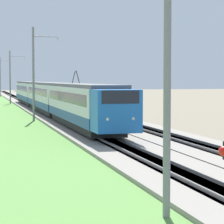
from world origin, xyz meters
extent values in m
cube|color=gray|center=(50.00, 0.00, 0.15)|extent=(240.00, 4.40, 0.30)
cube|color=gray|center=(50.00, -4.54, 0.15)|extent=(240.00, 4.40, 0.30)
cube|color=#4C4238|center=(50.00, 0.00, 0.15)|extent=(240.00, 1.57, 0.30)
cube|color=gray|center=(50.00, 0.53, 0.38)|extent=(240.00, 0.07, 0.15)
cube|color=gray|center=(50.00, -0.53, 0.38)|extent=(240.00, 0.07, 0.15)
cube|color=#4C4238|center=(50.00, -4.54, 0.15)|extent=(240.00, 1.57, 0.30)
cube|color=gray|center=(50.00, -4.01, 0.38)|extent=(240.00, 0.07, 0.15)
cube|color=gray|center=(50.00, -5.07, 0.38)|extent=(240.00, 0.07, 0.15)
cube|color=blue|center=(22.24, 0.00, 2.28)|extent=(2.16, 2.72, 2.55)
cube|color=black|center=(21.92, 0.00, 3.13)|extent=(1.56, 2.27, 0.77)
sphere|color=#F2EAC6|center=(21.21, 0.78, 1.86)|extent=(0.20, 0.20, 0.20)
sphere|color=#F2EAC6|center=(21.21, -0.78, 1.86)|extent=(0.20, 0.20, 0.20)
cube|color=navy|center=(32.64, 0.00, 1.36)|extent=(18.65, 2.83, 0.71)
cube|color=silver|center=(32.64, 0.00, 2.63)|extent=(18.65, 2.83, 1.84)
cube|color=black|center=(32.64, 0.00, 2.78)|extent=(17.15, 2.85, 0.77)
cube|color=#515156|center=(32.64, 0.00, 3.68)|extent=(18.65, 2.61, 0.25)
cube|color=black|center=(32.64, 0.00, 0.72)|extent=(17.71, 2.41, 0.55)
cylinder|color=black|center=(25.12, 0.53, 0.88)|extent=(0.86, 0.12, 0.86)
cylinder|color=black|center=(25.12, -0.53, 0.88)|extent=(0.86, 0.12, 0.86)
cube|color=navy|center=(52.97, 0.00, 1.36)|extent=(20.81, 2.83, 0.71)
cube|color=silver|center=(52.97, 0.00, 2.63)|extent=(20.81, 2.83, 1.84)
cube|color=black|center=(52.97, 0.00, 2.78)|extent=(19.14, 2.85, 0.77)
cube|color=#515156|center=(52.97, 0.00, 3.68)|extent=(20.81, 2.61, 0.25)
cube|color=black|center=(52.97, 0.00, 0.72)|extent=(19.77, 2.41, 0.55)
cube|color=navy|center=(74.38, 0.00, 1.36)|extent=(20.81, 2.83, 0.71)
cube|color=silver|center=(74.38, 0.00, 2.63)|extent=(20.81, 2.83, 1.84)
cube|color=black|center=(74.38, 0.00, 2.78)|extent=(19.14, 2.85, 0.77)
cube|color=#515156|center=(74.38, 0.00, 3.68)|extent=(20.81, 2.61, 0.25)
cube|color=black|center=(74.38, 0.00, 0.72)|extent=(19.77, 2.41, 0.55)
cylinder|color=black|center=(35.44, 0.17, 4.35)|extent=(0.06, 0.33, 1.08)
cylinder|color=black|center=(35.44, -0.17, 4.35)|extent=(0.06, 0.33, 1.08)
cube|color=black|center=(25.12, 0.00, 0.00)|extent=(0.10, 0.10, 0.00)
sphere|color=red|center=(0.93, 3.44, 2.77)|extent=(0.20, 0.20, 0.20)
cylinder|color=slate|center=(6.05, 2.72, 4.41)|extent=(0.22, 0.22, 8.82)
cylinder|color=slate|center=(43.34, 2.72, 4.60)|extent=(0.22, 0.22, 9.21)
cylinder|color=slate|center=(43.34, 1.52, 8.31)|extent=(0.08, 2.40, 0.08)
cylinder|color=#B2ADA8|center=(43.34, 0.32, 8.11)|extent=(0.10, 0.10, 0.30)
cylinder|color=slate|center=(80.62, 2.72, 4.43)|extent=(0.22, 0.22, 8.86)
cylinder|color=slate|center=(80.62, 1.52, 7.96)|extent=(0.08, 2.40, 0.08)
cylinder|color=#B2ADA8|center=(80.62, 0.32, 7.76)|extent=(0.10, 0.10, 0.30)
cylinder|color=slate|center=(117.90, 2.72, 4.65)|extent=(0.22, 0.22, 9.29)
cylinder|color=slate|center=(117.90, 1.52, 8.39)|extent=(0.08, 2.40, 0.08)
cylinder|color=#B2ADA8|center=(117.90, 0.32, 8.19)|extent=(0.10, 0.10, 0.30)
camera|label=1|loc=(-8.41, 8.06, 4.17)|focal=85.00mm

